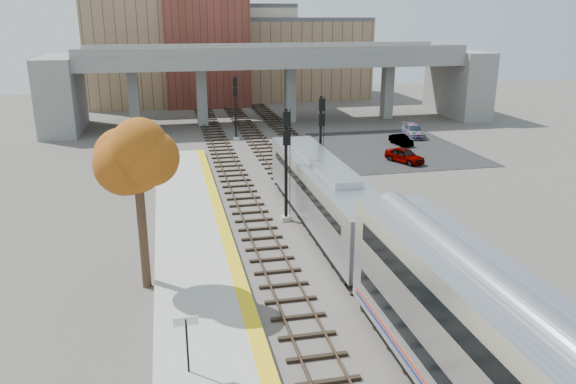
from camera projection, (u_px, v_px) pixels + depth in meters
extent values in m
plane|color=#47423D|center=(349.00, 286.00, 28.09)|extent=(160.00, 160.00, 0.00)
cube|color=#9E9E99|center=(203.00, 298.00, 26.55)|extent=(4.50, 60.00, 0.35)
cube|color=yellow|center=(243.00, 290.00, 26.89)|extent=(0.70, 60.00, 0.01)
cube|color=black|center=(248.00, 209.00, 39.05)|extent=(2.50, 95.00, 0.14)
cube|color=brown|center=(238.00, 208.00, 38.87)|extent=(0.07, 95.00, 0.14)
cube|color=brown|center=(259.00, 206.00, 39.17)|extent=(0.07, 95.00, 0.14)
cube|color=black|center=(307.00, 205.00, 39.91)|extent=(2.50, 95.00, 0.14)
cube|color=brown|center=(297.00, 204.00, 39.73)|extent=(0.07, 95.00, 0.14)
cube|color=brown|center=(317.00, 202.00, 40.02)|extent=(0.07, 95.00, 0.14)
cube|color=black|center=(360.00, 201.00, 40.73)|extent=(2.50, 95.00, 0.14)
cube|color=brown|center=(351.00, 200.00, 40.55)|extent=(0.07, 95.00, 0.14)
cube|color=brown|center=(370.00, 199.00, 40.84)|extent=(0.07, 95.00, 0.14)
cube|color=slate|center=(274.00, 60.00, 68.69)|extent=(46.00, 10.00, 1.50)
cube|color=slate|center=(282.00, 51.00, 63.84)|extent=(46.00, 0.20, 1.00)
cube|color=slate|center=(267.00, 47.00, 72.78)|extent=(46.00, 0.20, 1.00)
cube|color=slate|center=(134.00, 99.00, 66.49)|extent=(1.20, 1.60, 7.00)
cube|color=slate|center=(202.00, 97.00, 68.13)|extent=(1.20, 1.60, 7.00)
cube|color=slate|center=(290.00, 94.00, 70.37)|extent=(1.20, 1.60, 7.00)
cube|color=slate|center=(387.00, 91.00, 73.03)|extent=(1.20, 1.60, 7.00)
cube|color=slate|center=(62.00, 94.00, 64.63)|extent=(4.00, 12.00, 8.50)
cube|color=slate|center=(458.00, 83.00, 74.85)|extent=(4.00, 12.00, 8.50)
cube|color=#917254|center=(151.00, 50.00, 84.17)|extent=(18.00, 14.00, 16.00)
cube|color=beige|center=(239.00, 53.00, 91.99)|extent=(16.00, 16.00, 14.00)
cube|color=#4C4C4F|center=(238.00, 6.00, 89.79)|extent=(16.00, 16.00, 0.60)
cube|color=brown|center=(205.00, 36.00, 82.41)|extent=(12.00, 10.00, 20.00)
cube|color=#917254|center=(301.00, 59.00, 92.47)|extent=(20.00, 14.00, 12.00)
cube|color=#4C4C4F|center=(301.00, 19.00, 90.58)|extent=(20.00, 14.00, 0.60)
cube|color=black|center=(393.00, 148.00, 57.02)|extent=(14.00, 18.00, 0.04)
cube|color=#A8AAB2|center=(325.00, 192.00, 35.12)|extent=(3.00, 19.00, 3.20)
cube|color=black|center=(291.00, 149.00, 43.81)|extent=(2.20, 0.06, 1.10)
cube|color=black|center=(325.00, 183.00, 34.94)|extent=(3.02, 16.15, 0.50)
cube|color=black|center=(324.00, 220.00, 35.68)|extent=(2.70, 17.10, 0.50)
cube|color=#A8AAB2|center=(325.00, 164.00, 34.58)|extent=(1.60, 9.50, 0.40)
cube|color=#9E9E99|center=(286.00, 218.00, 36.97)|extent=(0.60, 0.60, 0.30)
cylinder|color=black|center=(286.00, 166.00, 35.89)|extent=(0.21, 0.21, 7.42)
cube|color=black|center=(287.00, 119.00, 34.74)|extent=(0.48, 0.18, 0.95)
cube|color=black|center=(287.00, 138.00, 35.09)|extent=(0.48, 0.18, 0.95)
cube|color=#9E9E99|center=(320.00, 186.00, 43.87)|extent=(0.60, 0.60, 0.30)
cylinder|color=black|center=(320.00, 143.00, 42.83)|extent=(0.21, 0.21, 7.20)
cube|color=black|center=(322.00, 105.00, 41.70)|extent=(0.46, 0.18, 0.93)
cube|color=black|center=(322.00, 120.00, 42.04)|extent=(0.46, 0.18, 0.93)
cube|color=#9E9E99|center=(236.00, 139.00, 60.84)|extent=(0.60, 0.60, 0.30)
cylinder|color=black|center=(235.00, 109.00, 59.86)|extent=(0.20, 0.20, 6.83)
cube|color=black|center=(235.00, 82.00, 58.77)|extent=(0.44, 0.18, 0.88)
cube|color=black|center=(235.00, 92.00, 59.10)|extent=(0.44, 0.18, 0.88)
cylinder|color=black|center=(187.00, 346.00, 20.43)|extent=(0.08, 0.08, 2.20)
cube|color=white|center=(186.00, 321.00, 20.13)|extent=(0.90, 0.05, 0.35)
cylinder|color=#382619|center=(143.00, 229.00, 27.11)|extent=(0.44, 0.44, 6.12)
ellipsoid|color=#A66F16|center=(137.00, 159.00, 26.05)|extent=(3.60, 3.60, 4.37)
imported|color=#99999E|center=(405.00, 155.00, 51.24)|extent=(3.08, 4.21, 1.33)
imported|color=#99999E|center=(401.00, 140.00, 58.22)|extent=(1.57, 3.37, 1.07)
imported|color=#99999E|center=(413.00, 131.00, 62.10)|extent=(2.50, 4.80, 1.33)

